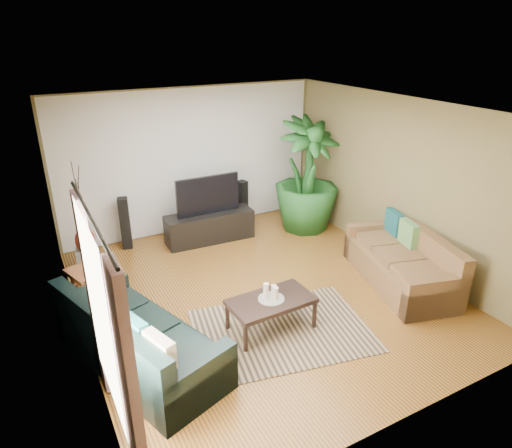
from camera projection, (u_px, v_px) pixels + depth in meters
floor at (262, 293)px, 6.80m from camera, size 5.50×5.50×0.00m
ceiling at (264, 109)px, 5.73m from camera, size 5.50×5.50×0.00m
wall_back at (191, 161)px, 8.49m from camera, size 5.00×0.00×5.00m
wall_front at (413, 310)px, 4.04m from camera, size 5.00×0.00×5.00m
wall_left at (71, 247)px, 5.18m from camera, size 0.00×5.50×5.50m
wall_right at (398, 182)px, 7.35m from camera, size 0.00×5.50×5.50m
backwall_panel at (191, 161)px, 8.48m from camera, size 4.90×0.00×4.90m
window_pane at (99, 316)px, 3.87m from camera, size 0.00×1.80×1.80m
curtain_near at (131, 393)px, 3.39m from camera, size 0.08×0.35×2.20m
curtain_far at (93, 297)px, 4.60m from camera, size 0.08×0.35×2.20m
curtain_rod at (90, 217)px, 3.54m from camera, size 0.03×1.90×0.03m
sofa_left at (139, 332)px, 5.25m from camera, size 1.64×2.45×0.85m
sofa_right at (401, 258)px, 6.93m from camera, size 1.42×2.22×0.85m
area_rug at (282, 330)px, 5.96m from camera, size 2.51×2.00×0.01m
coffee_table at (271, 314)px, 5.93m from camera, size 1.11×0.63×0.45m
candle_tray at (271, 299)px, 5.84m from camera, size 0.34×0.34×0.01m
candle_tall at (266, 291)px, 5.79m from camera, size 0.07×0.07×0.22m
candle_mid at (276, 293)px, 5.78m from camera, size 0.07×0.07×0.17m
candle_short at (274, 290)px, 5.88m from camera, size 0.07×0.07×0.14m
tv_stand at (210, 227)px, 8.39m from camera, size 1.63×0.56×0.54m
television at (208, 195)px, 8.16m from camera, size 1.18×0.06×0.70m
speaker_left at (125, 223)px, 8.03m from camera, size 0.21×0.22×0.94m
speaker_right at (242, 202)px, 9.05m from camera, size 0.20×0.21×0.89m
potted_plant at (307, 175)px, 8.59m from camera, size 1.36×1.36×2.15m
plant_pot at (305, 220)px, 8.95m from camera, size 0.40×0.40×0.31m
pedestal at (88, 258)px, 7.46m from camera, size 0.39×0.39×0.34m
vase at (85, 240)px, 7.33m from camera, size 0.31×0.31×0.44m
side_table at (93, 287)px, 6.43m from camera, size 0.68×0.68×0.57m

